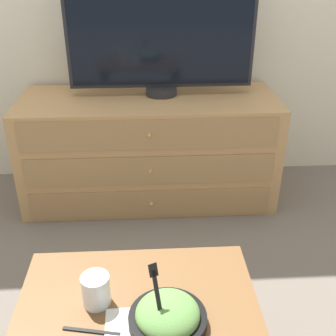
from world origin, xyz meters
TOP-DOWN VIEW (x-y plane):
  - ground_plane at (0.00, 0.00)m, footprint 12.00×12.00m
  - dresser at (0.08, -0.31)m, footprint 1.47×0.58m
  - tv at (0.16, -0.26)m, footprint 1.03×0.18m
  - coffee_table at (0.03, -1.70)m, footprint 0.71×0.50m
  - takeout_bowl at (0.11, -1.78)m, footprint 0.22×0.22m
  - drink_cup at (-0.09, -1.69)m, footprint 0.08×0.08m
  - napkin at (0.02, -1.80)m, footprint 0.18×0.18m
  - knife at (-0.10, -1.80)m, footprint 0.16×0.04m

SIDE VIEW (x-z plane):
  - ground_plane at x=0.00m, z-range 0.00..0.00m
  - dresser at x=0.08m, z-range 0.00..0.64m
  - coffee_table at x=0.03m, z-range 0.15..0.63m
  - napkin at x=0.02m, z-range 0.48..0.48m
  - knife at x=-0.10m, z-range 0.48..0.48m
  - takeout_bowl at x=0.11m, z-range 0.41..0.61m
  - drink_cup at x=-0.09m, z-range 0.47..0.57m
  - tv at x=0.16m, z-range 0.64..1.34m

